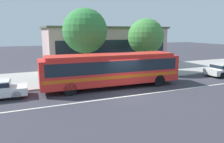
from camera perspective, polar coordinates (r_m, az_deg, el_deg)
The scene contains 11 objects.
ground_plane at distance 16.54m, azimuth 4.34°, elevation -5.65°, with size 120.00×120.00×0.00m, color #36353F.
sidewalk_slab at distance 23.13m, azimuth -4.06°, elevation -0.78°, with size 60.00×8.00×0.12m, color #9D9995.
lane_stripe_center at distance 15.87m, azimuth 5.68°, elevation -6.38°, with size 56.00×0.16×0.01m, color silver.
transit_bus at distance 17.74m, azimuth -0.05°, elevation 0.91°, with size 11.60×2.95×2.80m.
pedestrian_waiting_near_sign at distance 21.59m, azimuth 8.76°, elevation 0.95°, with size 0.43×0.43×1.58m.
pedestrian_walking_along_curb at distance 21.08m, azimuth 3.07°, elevation 0.88°, with size 0.48×0.48×1.62m.
pedestrian_standing_by_tree at distance 20.33m, azimuth -5.70°, elevation 0.51°, with size 0.45×0.45×1.63m.
bus_stop_sign at distance 20.56m, azimuth 6.05°, elevation 2.28°, with size 0.17×0.43×2.40m.
street_tree_near_stop at distance 21.06m, azimuth -7.19°, elevation 10.68°, with size 4.31×4.31×6.72m.
street_tree_mid_block at distance 23.88m, azimuth 9.00°, elevation 9.13°, with size 3.92×3.92×5.91m.
station_building at distance 29.54m, azimuth -2.43°, elevation 6.73°, with size 15.60×8.47×5.22m.
Camera 1 is at (-7.34, -14.08, 4.64)m, focal length 34.32 mm.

